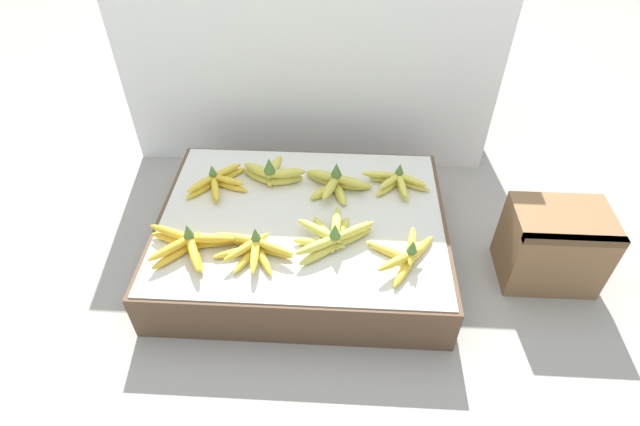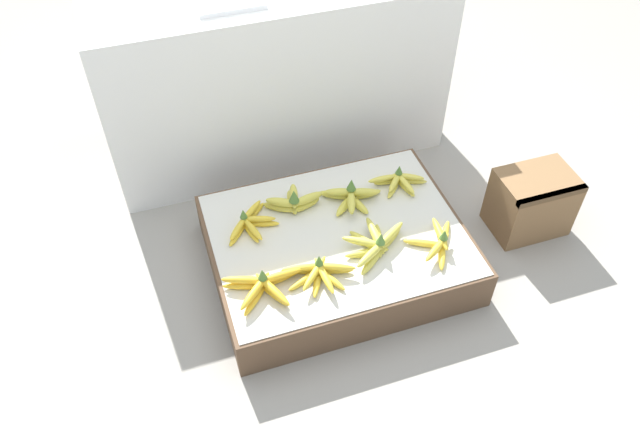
{
  "view_description": "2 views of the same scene",
  "coord_description": "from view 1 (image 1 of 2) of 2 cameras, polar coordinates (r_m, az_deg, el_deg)",
  "views": [
    {
      "loc": [
        0.12,
        -1.13,
        1.23
      ],
      "look_at": [
        0.06,
        -0.0,
        0.19
      ],
      "focal_mm": 28.0,
      "sensor_mm": 36.0,
      "label": 1
    },
    {
      "loc": [
        -0.53,
        -1.4,
        1.81
      ],
      "look_at": [
        -0.04,
        0.08,
        0.21
      ],
      "focal_mm": 35.0,
      "sensor_mm": 36.0,
      "label": 2
    }
  ],
  "objects": [
    {
      "name": "banana_bunch_front_right",
      "position": [
        1.43,
        9.79,
        -4.73
      ],
      "size": [
        0.21,
        0.22,
        0.09
      ],
      "color": "gold",
      "rests_on": "display_platform"
    },
    {
      "name": "banana_bunch_middle_right",
      "position": [
        1.67,
        8.75,
        3.54
      ],
      "size": [
        0.23,
        0.13,
        0.08
      ],
      "color": "#DBCC4C",
      "rests_on": "display_platform"
    },
    {
      "name": "back_vendor_table",
      "position": [
        2.11,
        -0.91,
        18.62
      ],
      "size": [
        1.38,
        0.56,
        0.75
      ],
      "color": "white",
      "rests_on": "ground_plane"
    },
    {
      "name": "banana_bunch_front_left",
      "position": [
        1.48,
        -14.79,
        -3.45
      ],
      "size": [
        0.28,
        0.19,
        0.09
      ],
      "color": "gold",
      "rests_on": "display_platform"
    },
    {
      "name": "banana_bunch_middle_midleft",
      "position": [
        1.68,
        -5.48,
        4.61
      ],
      "size": [
        0.23,
        0.13,
        0.11
      ],
      "color": "gold",
      "rests_on": "display_platform"
    },
    {
      "name": "banana_bunch_middle_midright",
      "position": [
        1.63,
        1.71,
        3.39
      ],
      "size": [
        0.23,
        0.19,
        0.11
      ],
      "color": "gold",
      "rests_on": "display_platform"
    },
    {
      "name": "banana_bunch_front_midright",
      "position": [
        1.46,
        1.34,
        -2.73
      ],
      "size": [
        0.25,
        0.23,
        0.1
      ],
      "color": "gold",
      "rests_on": "display_platform"
    },
    {
      "name": "banana_bunch_front_midleft",
      "position": [
        1.44,
        -7.66,
        -4.0
      ],
      "size": [
        0.24,
        0.17,
        0.09
      ],
      "color": "gold",
      "rests_on": "display_platform"
    },
    {
      "name": "display_platform",
      "position": [
        1.62,
        -2.03,
        -2.58
      ],
      "size": [
        0.9,
        0.7,
        0.17
      ],
      "color": "brown",
      "rests_on": "ground_plane"
    },
    {
      "name": "wooden_crate",
      "position": [
        1.68,
        25.06,
        -3.4
      ],
      "size": [
        0.28,
        0.2,
        0.26
      ],
      "color": "olive",
      "rests_on": "ground_plane"
    },
    {
      "name": "ground_plane",
      "position": [
        1.68,
        -1.97,
        -4.6
      ],
      "size": [
        10.0,
        10.0,
        0.0
      ],
      "primitive_type": "plane",
      "color": "gray"
    },
    {
      "name": "banana_bunch_middle_left",
      "position": [
        1.68,
        -11.56,
        3.46
      ],
      "size": [
        0.21,
        0.21,
        0.08
      ],
      "color": "gold",
      "rests_on": "display_platform"
    }
  ]
}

